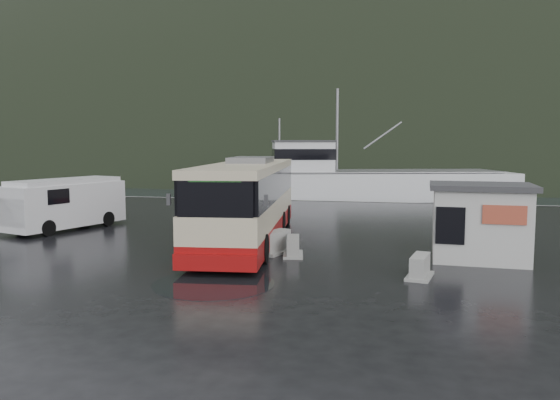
% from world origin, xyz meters
% --- Properties ---
extents(ground, '(160.00, 160.00, 0.00)m').
position_xyz_m(ground, '(0.00, 0.00, 0.00)').
color(ground, black).
rests_on(ground, ground).
extents(harbor_water, '(300.00, 180.00, 0.02)m').
position_xyz_m(harbor_water, '(0.00, 110.00, 0.00)').
color(harbor_water, black).
rests_on(harbor_water, ground).
extents(quay_edge, '(160.00, 0.60, 1.50)m').
position_xyz_m(quay_edge, '(0.00, 20.00, 0.00)').
color(quay_edge, '#999993').
rests_on(quay_edge, ground).
extents(headland, '(780.00, 540.00, 570.00)m').
position_xyz_m(headland, '(10.00, 250.00, 0.00)').
color(headland, black).
rests_on(headland, ground).
extents(coach_bus, '(4.64, 13.51, 3.75)m').
position_xyz_m(coach_bus, '(1.84, 2.35, 0.00)').
color(coach_bus, beige).
rests_on(coach_bus, ground).
extents(white_van, '(3.92, 6.55, 2.59)m').
position_xyz_m(white_van, '(-8.06, 3.78, 0.00)').
color(white_van, silver).
rests_on(white_van, ground).
extents(waste_bin_left, '(1.04, 1.04, 1.41)m').
position_xyz_m(waste_bin_left, '(1.08, -1.08, 0.00)').
color(waste_bin_left, '#12683B').
rests_on(waste_bin_left, ground).
extents(waste_bin_right, '(1.29, 1.29, 1.56)m').
position_xyz_m(waste_bin_right, '(2.59, -1.12, 0.00)').
color(waste_bin_right, '#12683B').
rests_on(waste_bin_right, ground).
extents(dome_tent, '(2.30, 3.14, 1.20)m').
position_xyz_m(dome_tent, '(2.02, -1.38, 0.00)').
color(dome_tent, '#2F3620').
rests_on(dome_tent, ground).
extents(ticket_kiosk, '(3.81, 2.97, 2.87)m').
position_xyz_m(ticket_kiosk, '(11.32, 0.39, 0.00)').
color(ticket_kiosk, beige).
rests_on(ticket_kiosk, ground).
extents(jersey_barrier_a, '(1.38, 1.93, 0.87)m').
position_xyz_m(jersey_barrier_a, '(3.57, 0.13, 0.00)').
color(jersey_barrier_a, '#999993').
rests_on(jersey_barrier_a, ground).
extents(jersey_barrier_b, '(1.00, 1.61, 0.75)m').
position_xyz_m(jersey_barrier_b, '(4.38, -0.27, 0.00)').
color(jersey_barrier_b, '#999993').
rests_on(jersey_barrier_b, ground).
extents(jersey_barrier_c, '(1.02, 1.60, 0.74)m').
position_xyz_m(jersey_barrier_c, '(9.04, -2.81, 0.00)').
color(jersey_barrier_c, '#999993').
rests_on(jersey_barrier_c, ground).
extents(fishing_trawler, '(26.75, 12.54, 10.47)m').
position_xyz_m(fishing_trawler, '(6.09, 27.79, 0.00)').
color(fishing_trawler, silver).
rests_on(fishing_trawler, ground).
extents(puddles, '(11.90, 12.07, 0.01)m').
position_xyz_m(puddles, '(0.65, -2.85, 0.01)').
color(puddles, black).
rests_on(puddles, ground).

